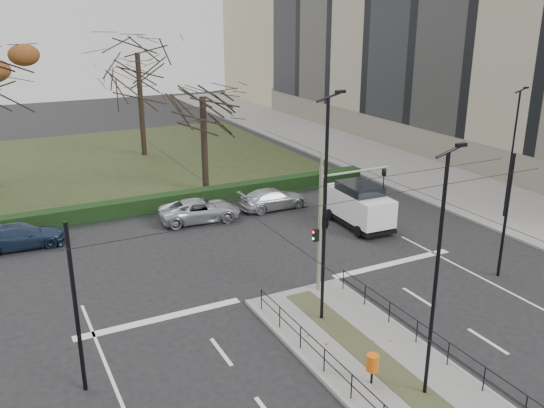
% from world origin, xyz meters
% --- Properties ---
extents(ground, '(140.00, 140.00, 0.00)m').
position_xyz_m(ground, '(0.00, 0.00, 0.00)').
color(ground, black).
rests_on(ground, ground).
extents(median_island, '(4.40, 15.00, 0.14)m').
position_xyz_m(median_island, '(0.00, -2.50, 0.07)').
color(median_island, slate).
rests_on(median_island, ground).
extents(sidewalk_east, '(8.00, 90.00, 0.14)m').
position_xyz_m(sidewalk_east, '(18.00, 22.00, 0.07)').
color(sidewalk_east, slate).
rests_on(sidewalk_east, ground).
extents(park, '(38.00, 26.00, 0.10)m').
position_xyz_m(park, '(-6.00, 32.00, 0.05)').
color(park, '#242F17').
rests_on(park, ground).
extents(hedge, '(38.00, 1.00, 1.00)m').
position_xyz_m(hedge, '(-6.00, 18.60, 0.50)').
color(hedge, black).
rests_on(hedge, ground).
extents(apartment_block, '(13.09, 52.10, 21.64)m').
position_xyz_m(apartment_block, '(27.97, 23.97, 10.39)').
color(apartment_block, tan).
rests_on(apartment_block, ground).
extents(median_railing, '(4.14, 13.24, 0.92)m').
position_xyz_m(median_railing, '(0.00, -2.60, 0.98)').
color(median_railing, black).
rests_on(median_railing, median_island).
extents(catenary, '(20.00, 34.00, 6.00)m').
position_xyz_m(catenary, '(0.00, 1.62, 3.42)').
color(catenary, black).
rests_on(catenary, ground).
extents(traffic_light, '(3.88, 2.19, 5.71)m').
position_xyz_m(traffic_light, '(1.38, 4.50, 3.46)').
color(traffic_light, gray).
rests_on(traffic_light, median_island).
extents(litter_bin, '(0.42, 0.42, 1.09)m').
position_xyz_m(litter_bin, '(-0.97, -2.24, 0.92)').
color(litter_bin, black).
rests_on(litter_bin, median_island).
extents(streetlamp_median_near, '(0.69, 0.14, 8.31)m').
position_xyz_m(streetlamp_median_near, '(0.30, -3.45, 4.37)').
color(streetlamp_median_near, black).
rests_on(streetlamp_median_near, median_island).
extents(streetlamp_median_far, '(0.77, 0.16, 9.19)m').
position_xyz_m(streetlamp_median_far, '(-0.17, 2.21, 4.81)').
color(streetlamp_median_far, black).
rests_on(streetlamp_median_far, median_island).
extents(streetlamp_sidewalk, '(0.65, 0.13, 7.77)m').
position_xyz_m(streetlamp_sidewalk, '(16.24, 7.64, 4.09)').
color(streetlamp_sidewalk, black).
rests_on(streetlamp_sidewalk, sidewalk_east).
extents(parked_car_third, '(4.69, 2.19, 1.33)m').
position_xyz_m(parked_car_third, '(-10.43, 16.09, 0.66)').
color(parked_car_third, '#1F2E48').
rests_on(parked_car_third, ground).
extents(parked_car_fourth, '(5.06, 2.74, 1.35)m').
position_xyz_m(parked_car_fourth, '(-0.46, 15.63, 0.67)').
color(parked_car_fourth, '#B0B3B8').
rests_on(parked_car_fourth, ground).
extents(white_van, '(2.37, 4.93, 2.55)m').
position_xyz_m(white_van, '(7.55, 10.66, 1.32)').
color(white_van, white).
rests_on(white_van, ground).
extents(bare_tree_center, '(7.92, 7.92, 11.48)m').
position_xyz_m(bare_tree_center, '(0.94, 33.39, 8.11)').
color(bare_tree_center, black).
rests_on(bare_tree_center, park).
extents(bare_tree_near, '(5.67, 5.67, 8.64)m').
position_xyz_m(bare_tree_near, '(1.99, 21.13, 6.12)').
color(bare_tree_near, black).
rests_on(bare_tree_near, park).
extents(parked_car_fifth, '(4.51, 1.90, 1.30)m').
position_xyz_m(parked_car_fifth, '(4.51, 15.67, 0.65)').
color(parked_car_fifth, '#B0B3B8').
rests_on(parked_car_fifth, ground).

